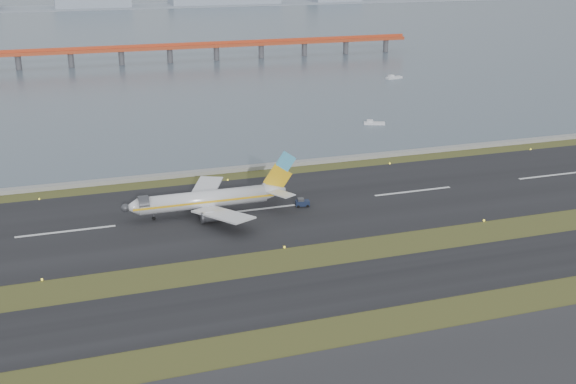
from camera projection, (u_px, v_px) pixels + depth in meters
name	position (u px, v px, depth m)	size (l,w,h in m)	color
ground	(297.00, 263.00, 133.77)	(1000.00, 1000.00, 0.00)	#344819
taxiway_strip	(321.00, 291.00, 123.00)	(1000.00, 18.00, 0.10)	black
runway_strip	(253.00, 210.00, 160.65)	(1000.00, 45.00, 0.10)	black
seawall	(221.00, 171.00, 187.39)	(1000.00, 2.50, 1.00)	gray
bay_water	(96.00, 24.00, 546.07)	(1400.00, 800.00, 1.30)	#404C5C
red_pier	(170.00, 48.00, 361.56)	(260.00, 5.00, 10.20)	#B7401F
far_shoreline	(96.00, 1.00, 691.65)	(1400.00, 80.00, 60.50)	#919CAB
airliner	(210.00, 199.00, 157.45)	(38.52, 32.89, 12.80)	white
pushback_tug	(302.00, 203.00, 162.62)	(3.37, 2.33, 1.98)	#141E37
workboat_near	(374.00, 123.00, 237.61)	(7.13, 4.44, 1.65)	silver
workboat_far	(394.00, 77.00, 319.38)	(8.18, 4.29, 1.90)	silver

